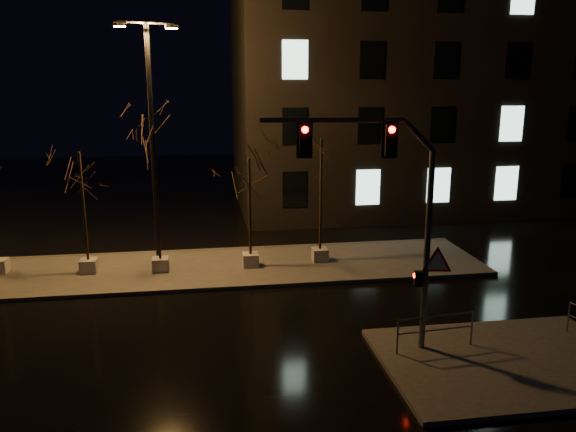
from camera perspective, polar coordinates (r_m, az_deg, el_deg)
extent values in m
plane|color=black|center=(18.42, -5.67, -11.33)|extent=(90.00, 90.00, 0.00)
cube|color=#46433E|center=(23.98, -6.48, -5.19)|extent=(22.00, 5.00, 0.15)
cube|color=#46433E|center=(17.35, 21.42, -13.62)|extent=(7.00, 5.00, 0.15)
cube|color=black|center=(37.73, 14.68, 12.70)|extent=(25.00, 12.00, 15.00)
cube|color=#AFABA3|center=(24.29, -19.59, -4.79)|extent=(0.65, 0.65, 0.55)
cylinder|color=black|center=(23.68, -20.05, 0.88)|extent=(0.11, 0.11, 4.37)
cube|color=#AFABA3|center=(23.66, -12.81, -4.82)|extent=(0.65, 0.65, 0.55)
cylinder|color=black|center=(22.93, -13.18, 2.05)|extent=(0.11, 0.11, 5.22)
cube|color=#AFABA3|center=(23.71, -3.82, -4.47)|extent=(0.65, 0.65, 0.55)
cylinder|color=black|center=(23.11, -3.91, 0.93)|extent=(0.11, 0.11, 4.01)
cube|color=#AFABA3|center=(24.41, 3.26, -3.93)|extent=(0.65, 0.65, 0.55)
cylinder|color=black|center=(23.75, 3.35, 2.21)|extent=(0.11, 0.11, 4.77)
cylinder|color=#55585C|center=(16.26, 13.92, -3.65)|extent=(0.17, 0.17, 5.76)
cylinder|color=#55585C|center=(15.13, 4.53, 9.68)|extent=(3.82, 0.67, 0.13)
cube|color=black|center=(15.39, 10.39, 7.59)|extent=(0.31, 0.25, 0.86)
cube|color=black|center=(15.12, 1.71, 7.70)|extent=(0.31, 0.25, 0.86)
cube|color=black|center=(16.45, 13.05, -6.22)|extent=(0.23, 0.20, 0.43)
cone|color=red|center=(16.38, 14.88, -4.64)|extent=(0.99, 0.17, 1.00)
sphere|color=#FF0C07|center=(15.63, 14.63, 8.53)|extent=(0.17, 0.17, 0.17)
cylinder|color=black|center=(23.16, -13.56, 6.44)|extent=(0.20, 0.20, 9.76)
cylinder|color=black|center=(23.11, -14.25, 18.53)|extent=(2.10, 0.66, 0.10)
cube|color=orange|center=(22.94, -16.75, 18.06)|extent=(0.54, 0.39, 0.20)
cube|color=orange|center=(23.29, -11.74, 18.25)|extent=(0.54, 0.39, 0.20)
cylinder|color=#55585C|center=(16.58, 11.06, -12.06)|extent=(0.05, 0.05, 0.97)
cylinder|color=#55585C|center=(17.65, 18.15, -10.87)|extent=(0.05, 0.05, 0.97)
cylinder|color=#55585C|center=(16.87, 14.84, -9.81)|extent=(2.35, 0.26, 0.04)
cylinder|color=#55585C|center=(17.04, 14.75, -11.14)|extent=(2.35, 0.26, 0.04)
cylinder|color=#55585C|center=(19.64, 26.58, -9.23)|extent=(0.05, 0.05, 0.91)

